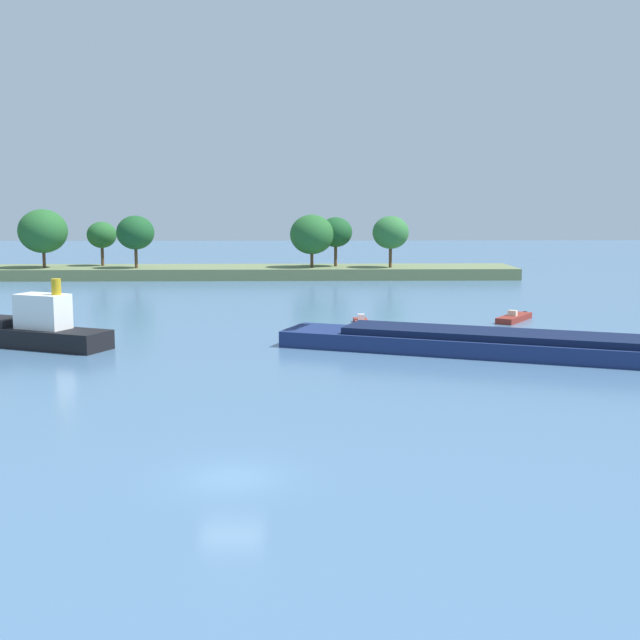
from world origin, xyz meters
The scene contains 6 objects.
ground_plane centered at (0.00, 0.00, 0.00)m, with size 400.00×400.00×0.00m, color #476B8E.
treeline_island centered at (-16.09, 87.76, 3.12)m, with size 95.83×10.87×9.75m.
tugboat centered at (-16.87, 30.74, 1.36)m, with size 11.40×7.51×5.23m.
small_motorboat centered at (22.47, 43.62, 0.29)m, with size 4.41×5.54×1.03m.
cargo_barge centered at (22.48, 24.47, 0.90)m, with size 40.93×20.28×5.80m.
fishing_skiff centered at (8.33, 42.05, 0.22)m, with size 1.29×4.03×0.86m.
Camera 1 is at (2.71, -32.62, 10.97)m, focal length 47.49 mm.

